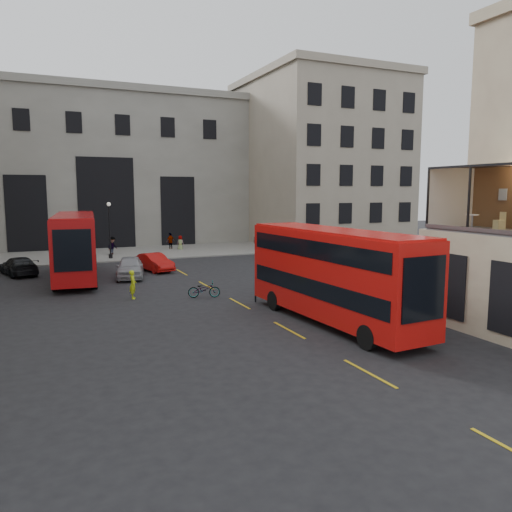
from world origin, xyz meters
name	(u,v)px	position (x,y,z in m)	size (l,w,h in m)	color
ground	(414,365)	(0.00, 0.00, 0.00)	(140.00, 140.00, 0.00)	black
gateway	(99,165)	(-5.00, 47.99, 9.39)	(35.00, 10.60, 18.00)	gray
building_right	(318,158)	(20.00, 39.97, 10.39)	(16.60, 18.60, 20.00)	#A19682
pavement_far	(105,254)	(-6.00, 38.00, 0.06)	(40.00, 12.00, 0.12)	slate
traffic_light_near	(256,260)	(-1.00, 12.00, 2.42)	(0.16, 0.20, 3.80)	black
street_lamp_b	(110,234)	(-6.00, 34.00, 2.39)	(0.36, 0.36, 5.33)	black
bus_near	(333,271)	(0.50, 6.25, 2.56)	(3.22, 11.55, 4.56)	red
bus_far	(75,243)	(-9.79, 24.07, 2.65)	(3.86, 12.01, 4.71)	#A90B0C
car_a	(130,267)	(-6.14, 23.16, 0.80)	(1.88, 4.67, 1.59)	#999CA0
car_b	(154,262)	(-3.80, 25.57, 0.71)	(1.50, 4.29, 1.41)	#AF0D0A
car_c	(19,266)	(-13.65, 27.91, 0.69)	(1.94, 4.78, 1.39)	black
bicycle	(204,289)	(-3.32, 14.40, 0.50)	(0.67, 1.91, 1.00)	gray
cyclist	(133,284)	(-7.27, 15.84, 0.85)	(0.62, 0.41, 1.71)	#C5DE17
pedestrian_b	(112,246)	(-5.40, 36.92, 0.93)	(1.21, 0.69, 1.87)	gray
pedestrian_c	(171,241)	(1.07, 39.25, 0.93)	(1.08, 0.45, 1.85)	gray
pedestrian_d	(180,243)	(1.92, 38.34, 0.80)	(0.78, 0.51, 1.61)	gray
cafe_table_far	(472,220)	(5.85, 3.03, 5.07)	(0.56, 0.56, 0.71)	white
cafe_chair_d	(499,224)	(7.35, 2.81, 4.84)	(0.46, 0.46, 0.80)	#DCC67F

